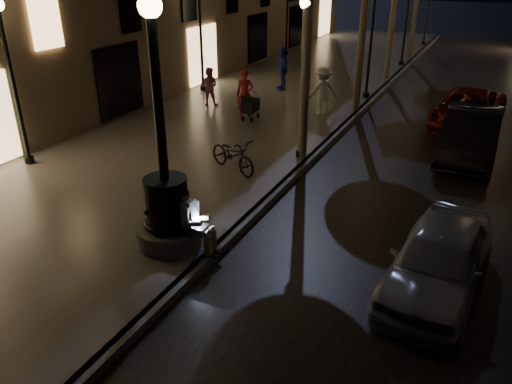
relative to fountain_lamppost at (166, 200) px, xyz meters
The scene contains 21 objects.
ground 13.09m from the fountain_lamppost, 85.60° to the left, with size 120.00×120.00×0.00m, color black.
cobble_lane 13.65m from the fountain_lamppost, 72.90° to the left, with size 6.00×45.00×0.02m, color black.
promenade 13.39m from the fountain_lamppost, 102.99° to the left, with size 8.00×45.00×0.20m, color #605B55.
curb_strip 13.09m from the fountain_lamppost, 85.60° to the left, with size 0.25×45.00×0.20m, color #59595B.
fountain_lamppost is the anchor object (origin of this frame).
seated_man_laptop 0.68m from the fountain_lamppost, ahead, with size 0.99×0.33×1.36m.
lamp_curb_a 6.37m from the fountain_lamppost, 83.35° to the left, with size 0.36×0.36×4.81m.
lamp_curb_b 14.16m from the fountain_lamppost, 87.14° to the left, with size 0.36×0.36×4.81m.
lamp_curb_c 22.10m from the fountain_lamppost, 88.18° to the left, with size 0.36×0.36×4.81m.
lamp_left_a 7.00m from the fountain_lamppost, 162.65° to the left, with size 0.36×0.36×4.81m.
lamp_left_b 13.75m from the fountain_lamppost, 118.07° to the left, with size 0.36×0.36×4.81m.
lamp_left_c 23.00m from the fountain_lamppost, 106.22° to the left, with size 0.36×0.36×4.81m.
stroller 9.08m from the fountain_lamppost, 105.12° to the left, with size 0.47×1.06×1.08m.
car_front 5.48m from the fountain_lamppost, 10.55° to the left, with size 1.59×3.95×1.35m, color #AAACB2.
car_second 10.23m from the fountain_lamppost, 58.71° to the left, with size 1.61×4.63×1.53m, color black.
car_third 13.11m from the fountain_lamppost, 67.56° to the left, with size 2.16×4.69×1.30m, color maroon.
pedestrian_red 9.37m from the fountain_lamppost, 106.76° to the left, with size 0.65×0.43×1.79m, color #B02324.
pedestrian_pink 11.02m from the fountain_lamppost, 115.95° to the left, with size 0.75×0.59×1.55m, color #CE6D96.
pedestrian_white 10.63m from the fountain_lamppost, 91.08° to the left, with size 1.18×0.68×1.83m, color silver.
pedestrian_blue 14.03m from the fountain_lamppost, 103.03° to the left, with size 1.13×0.47×1.92m, color navy.
bicycle 4.17m from the fountain_lamppost, 98.74° to the left, with size 0.65×1.87×0.98m, color black.
Camera 1 is at (4.69, -5.56, 5.78)m, focal length 35.00 mm.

